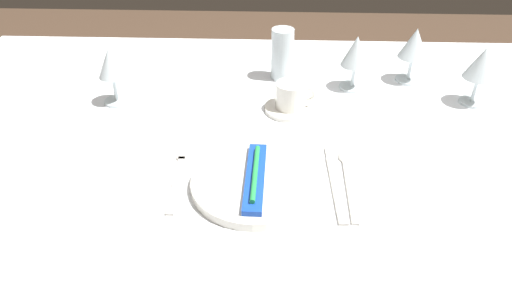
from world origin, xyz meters
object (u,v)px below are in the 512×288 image
object	(u,v)px
dinner_plate	(254,183)
drink_tumbler	(281,54)
wine_glass_right	(413,45)
wine_glass_centre	(355,53)
wine_glass_left	(110,66)
fork_outer	(176,176)
spoon_soup	(346,176)
coffee_cup_left	(290,95)
dinner_knife	(334,184)
wine_glass_far	(480,65)
toothbrush_package	(254,176)

from	to	relation	value
dinner_plate	drink_tumbler	size ratio (longest dim) A/B	1.79
wine_glass_right	wine_glass_centre	bearing A→B (deg)	-163.29
wine_glass_left	wine_glass_right	size ratio (longest dim) A/B	0.97
fork_outer	spoon_soup	bearing A→B (deg)	1.85
coffee_cup_left	drink_tumbler	bearing A→B (deg)	97.09
fork_outer	dinner_knife	size ratio (longest dim) A/B	0.88
coffee_cup_left	wine_glass_right	size ratio (longest dim) A/B	0.64
dinner_knife	fork_outer	bearing A→B (deg)	177.23
wine_glass_far	drink_tumbler	distance (m)	0.50
wine_glass_right	wine_glass_far	world-z (taller)	wine_glass_right
fork_outer	wine_glass_right	xyz separation A→B (m)	(0.56, 0.45, 0.10)
toothbrush_package	wine_glass_centre	bearing A→B (deg)	60.56
toothbrush_package	dinner_knife	world-z (taller)	toothbrush_package
wine_glass_centre	wine_glass_far	size ratio (longest dim) A/B	0.97
wine_glass_left	drink_tumbler	world-z (taller)	wine_glass_left
wine_glass_centre	wine_glass_right	world-z (taller)	wine_glass_right
dinner_knife	wine_glass_left	bearing A→B (deg)	148.89
dinner_plate	fork_outer	distance (m)	0.16
toothbrush_package	wine_glass_far	distance (m)	0.65
dinner_plate	wine_glass_left	distance (m)	0.50
dinner_knife	wine_glass_centre	size ratio (longest dim) A/B	1.66
spoon_soup	drink_tumbler	size ratio (longest dim) A/B	1.60
wine_glass_left	dinner_plate	bearing A→B (deg)	-41.86
wine_glass_right	drink_tumbler	bearing A→B (deg)	178.97
wine_glass_far	fork_outer	bearing A→B (deg)	-154.51
toothbrush_package	coffee_cup_left	bearing A→B (deg)	75.81
fork_outer	coffee_cup_left	size ratio (longest dim) A/B	2.19
wine_glass_centre	fork_outer	bearing A→B (deg)	-134.79
spoon_soup	wine_glass_centre	bearing A→B (deg)	81.75
wine_glass_far	toothbrush_package	bearing A→B (deg)	-146.31
wine_glass_right	wine_glass_far	xyz separation A→B (m)	(0.13, -0.12, 0.00)
dinner_knife	wine_glass_far	xyz separation A→B (m)	(0.38, 0.34, 0.10)
fork_outer	wine_glass_left	distance (m)	0.38
dinner_knife	coffee_cup_left	xyz separation A→B (m)	(-0.08, 0.29, 0.04)
toothbrush_package	spoon_soup	distance (m)	0.19
wine_glass_left	fork_outer	bearing A→B (deg)	-55.37
dinner_plate	toothbrush_package	xyz separation A→B (m)	(-0.00, 0.00, 0.02)
dinner_plate	spoon_soup	world-z (taller)	dinner_plate
spoon_soup	wine_glass_centre	distance (m)	0.41
dinner_plate	dinner_knife	size ratio (longest dim) A/B	1.04
toothbrush_package	wine_glass_centre	size ratio (longest dim) A/B	1.45
dinner_knife	coffee_cup_left	world-z (taller)	coffee_cup_left
wine_glass_right	toothbrush_package	bearing A→B (deg)	-130.09
dinner_plate	drink_tumbler	world-z (taller)	drink_tumbler
spoon_soup	wine_glass_right	bearing A→B (deg)	63.79
toothbrush_package	drink_tumbler	distance (m)	0.49
wine_glass_right	drink_tumbler	distance (m)	0.35
wine_glass_centre	wine_glass_left	distance (m)	0.61
dinner_plate	toothbrush_package	distance (m)	0.02
wine_glass_far	drink_tumbler	bearing A→B (deg)	165.26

